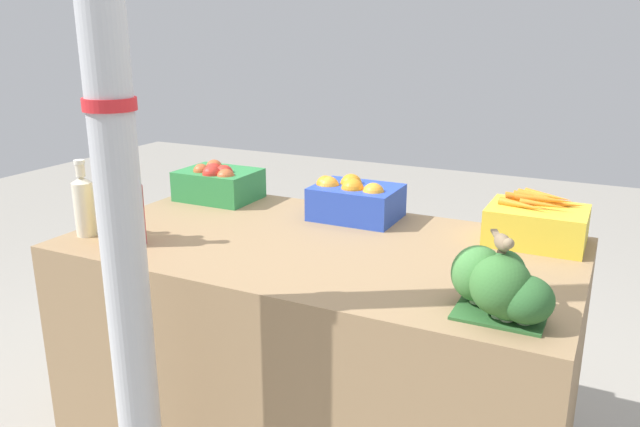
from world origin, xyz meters
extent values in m
cube|color=#937551|center=(0.00, 0.00, 0.42)|extent=(1.67, 0.92, 0.83)
cylinder|color=#B7BABF|center=(-0.21, -0.68, 1.34)|extent=(0.11, 0.11, 2.68)
cylinder|color=red|center=(-0.21, -0.68, 1.35)|extent=(0.13, 0.13, 0.03)
cube|color=#2D8442|center=(-0.62, 0.31, 0.89)|extent=(0.31, 0.24, 0.12)
sphere|color=#BC562D|center=(-0.61, 0.33, 0.94)|extent=(0.06, 0.06, 0.06)
sphere|color=#BC562D|center=(-0.67, 0.26, 0.95)|extent=(0.07, 0.07, 0.07)
sphere|color=red|center=(-0.58, 0.29, 0.95)|extent=(0.07, 0.07, 0.07)
sphere|color=#BC562D|center=(-0.68, 0.35, 0.95)|extent=(0.07, 0.07, 0.07)
sphere|color=#BC562D|center=(-0.67, 0.35, 0.94)|extent=(0.07, 0.07, 0.07)
sphere|color=red|center=(-0.67, 0.34, 0.94)|extent=(0.08, 0.08, 0.08)
sphere|color=red|center=(-0.60, 0.23, 0.95)|extent=(0.07, 0.07, 0.07)
sphere|color=#BC562D|center=(-0.54, 0.24, 0.94)|extent=(0.08, 0.08, 0.08)
cube|color=#2847B7|center=(0.00, 0.31, 0.89)|extent=(0.31, 0.24, 0.12)
sphere|color=orange|center=(-0.12, 0.29, 0.95)|extent=(0.07, 0.07, 0.07)
sphere|color=orange|center=(-0.04, 0.34, 0.95)|extent=(0.08, 0.08, 0.08)
sphere|color=orange|center=(-0.11, 0.28, 0.95)|extent=(0.08, 0.08, 0.08)
sphere|color=orange|center=(0.00, 0.27, 0.95)|extent=(0.09, 0.09, 0.09)
sphere|color=orange|center=(0.08, 0.27, 0.94)|extent=(0.08, 0.08, 0.08)
cube|color=gold|center=(0.65, 0.31, 0.89)|extent=(0.31, 0.24, 0.12)
cone|color=orange|center=(0.73, 0.36, 0.96)|extent=(0.13, 0.05, 0.02)
cone|color=orange|center=(0.64, 0.35, 0.97)|extent=(0.16, 0.06, 0.03)
cone|color=orange|center=(0.63, 0.39, 0.97)|extent=(0.14, 0.05, 0.03)
cone|color=orange|center=(0.61, 0.28, 0.96)|extent=(0.17, 0.08, 0.03)
cone|color=orange|center=(0.62, 0.37, 0.98)|extent=(0.12, 0.03, 0.02)
cone|color=orange|center=(0.60, 0.35, 0.98)|extent=(0.14, 0.07, 0.03)
cone|color=orange|center=(0.67, 0.39, 0.98)|extent=(0.16, 0.08, 0.03)
cone|color=orange|center=(0.69, 0.34, 0.98)|extent=(0.13, 0.03, 0.03)
cone|color=orange|center=(0.67, 0.29, 0.97)|extent=(0.16, 0.04, 0.02)
cube|color=#2D602D|center=(0.65, -0.29, 0.84)|extent=(0.22, 0.18, 0.01)
ellipsoid|color=#427F3D|center=(0.58, -0.27, 0.92)|extent=(0.14, 0.14, 0.15)
cylinder|color=#B2C693|center=(0.58, -0.27, 0.85)|extent=(0.03, 0.03, 0.02)
ellipsoid|color=#387033|center=(0.65, -0.33, 0.92)|extent=(0.15, 0.15, 0.15)
cylinder|color=#B2C693|center=(0.65, -0.33, 0.85)|extent=(0.03, 0.03, 0.02)
ellipsoid|color=#387033|center=(0.67, -0.34, 0.90)|extent=(0.11, 0.11, 0.13)
cylinder|color=#B2C693|center=(0.67, -0.34, 0.85)|extent=(0.03, 0.03, 0.02)
ellipsoid|color=#2D602D|center=(0.65, -0.28, 0.92)|extent=(0.10, 0.10, 0.15)
cylinder|color=#B2C693|center=(0.65, -0.28, 0.85)|extent=(0.03, 0.03, 0.02)
ellipsoid|color=#2D602D|center=(0.71, -0.33, 0.90)|extent=(0.13, 0.13, 0.12)
cylinder|color=#B2C693|center=(0.71, -0.33, 0.85)|extent=(0.03, 0.03, 0.02)
cylinder|color=beige|center=(-0.76, -0.29, 0.92)|extent=(0.07, 0.07, 0.19)
cone|color=beige|center=(-0.76, -0.29, 1.03)|extent=(0.07, 0.07, 0.02)
cylinder|color=beige|center=(-0.76, -0.29, 1.06)|extent=(0.03, 0.03, 0.04)
cylinder|color=silver|center=(-0.76, -0.29, 1.09)|extent=(0.04, 0.04, 0.01)
cylinder|color=gold|center=(-0.65, -0.29, 0.93)|extent=(0.07, 0.07, 0.21)
cone|color=gold|center=(-0.65, -0.29, 1.05)|extent=(0.07, 0.07, 0.02)
cylinder|color=gold|center=(-0.65, -0.29, 1.09)|extent=(0.03, 0.03, 0.05)
cylinder|color=#2D2D33|center=(-0.65, -0.29, 1.12)|extent=(0.04, 0.04, 0.01)
cylinder|color=#B2333D|center=(-0.54, -0.29, 0.93)|extent=(0.07, 0.07, 0.20)
cone|color=#B2333D|center=(-0.54, -0.29, 1.04)|extent=(0.07, 0.07, 0.03)
cylinder|color=#B2333D|center=(-0.54, -0.29, 1.08)|extent=(0.03, 0.03, 0.05)
cylinder|color=gold|center=(-0.54, -0.29, 1.12)|extent=(0.04, 0.04, 0.01)
cube|color=#4C3D2D|center=(0.64, -0.30, 1.00)|extent=(0.02, 0.02, 0.01)
ellipsoid|color=#7A664C|center=(0.64, -0.30, 1.02)|extent=(0.07, 0.08, 0.04)
sphere|color=#897556|center=(0.66, -0.34, 1.03)|extent=(0.03, 0.03, 0.03)
cone|color=#4C3D28|center=(0.67, -0.35, 1.03)|extent=(0.01, 0.02, 0.01)
cube|color=#7A664C|center=(0.62, -0.26, 1.03)|extent=(0.03, 0.04, 0.01)
camera|label=1|loc=(0.87, -1.77, 1.52)|focal=35.00mm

